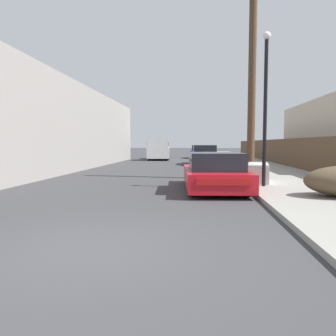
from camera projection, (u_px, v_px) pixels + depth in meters
The scene contains 11 objects.
ground_plane at pixel (88, 251), 4.60m from camera, with size 220.00×220.00×0.00m, color #38383A.
sidewalk_curb at pixel (241, 161), 27.49m from camera, with size 4.20×63.00×0.12m, color gray.
discarded_fridge at pixel (258, 173), 11.93m from camera, with size 1.02×1.92×0.70m.
parked_sports_car_red at pixel (214, 173), 10.70m from camera, with size 2.14×4.58×1.23m.
car_parked_mid at pixel (204, 155), 23.80m from camera, with size 1.95×4.54×1.40m.
car_parked_far at pixel (200, 152), 33.98m from camera, with size 2.09×4.31×1.36m.
pickup_truck at pixel (159, 150), 30.53m from camera, with size 2.37×5.69×1.79m.
utility_pole at pixel (252, 76), 13.49m from camera, with size 1.80×0.31×8.15m.
street_lamp at pixel (265, 98), 10.55m from camera, with size 0.26×0.26×4.95m.
wooden_fence at pixel (277, 151), 23.28m from camera, with size 0.08×37.87×1.70m, color brown.
building_left_block at pixel (35, 129), 20.04m from camera, with size 7.00×23.82×4.85m, color gray.
Camera 1 is at (1.52, -4.39, 1.51)m, focal length 35.00 mm.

